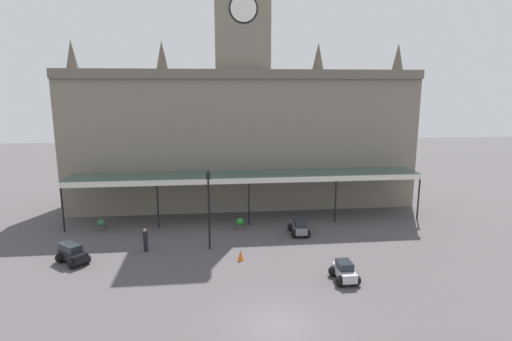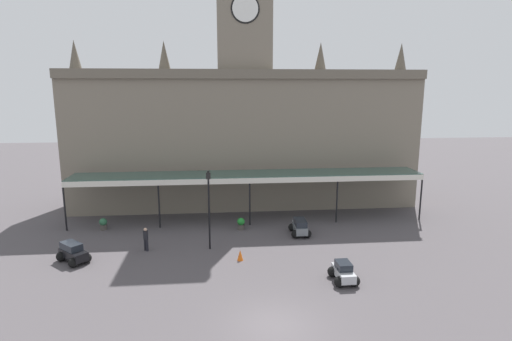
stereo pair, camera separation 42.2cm
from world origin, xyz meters
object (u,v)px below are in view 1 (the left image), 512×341
object	(u,v)px
traffic_cone	(241,255)
car_silver_sedan	(344,273)
car_black_estate	(72,255)
victorian_lamppost	(209,202)
planter_near_kerb	(102,225)
planter_by_canopy	(240,224)
pedestrian_near_entrance	(145,239)
car_grey_estate	(299,227)

from	to	relation	value
traffic_cone	car_silver_sedan	bearing A→B (deg)	-31.23
car_black_estate	car_silver_sedan	bearing A→B (deg)	-14.55
victorian_lamppost	planter_near_kerb	xyz separation A→B (m)	(-8.56, 4.78, -2.97)
planter_by_canopy	traffic_cone	bearing A→B (deg)	-93.79
victorian_lamppost	traffic_cone	distance (m)	4.29
planter_by_canopy	pedestrian_near_entrance	bearing A→B (deg)	-151.25
car_grey_estate	planter_by_canopy	world-z (taller)	car_grey_estate
car_black_estate	car_silver_sedan	world-z (taller)	car_black_estate
pedestrian_near_entrance	traffic_cone	size ratio (longest dim) A/B	2.30
traffic_cone	planter_near_kerb	distance (m)	12.67
planter_near_kerb	car_black_estate	bearing A→B (deg)	-92.75
car_black_estate	car_silver_sedan	distance (m)	17.31
car_silver_sedan	planter_by_canopy	bearing A→B (deg)	119.81
victorian_lamppost	planter_near_kerb	world-z (taller)	victorian_lamppost
planter_near_kerb	planter_by_canopy	size ratio (longest dim) A/B	1.00
car_silver_sedan	pedestrian_near_entrance	xyz separation A→B (m)	(-12.32, 5.81, 0.41)
car_grey_estate	traffic_cone	distance (m)	6.56
car_grey_estate	victorian_lamppost	bearing A→B (deg)	-162.20
victorian_lamppost	traffic_cone	bearing A→B (deg)	-47.21
car_silver_sedan	planter_near_kerb	bearing A→B (deg)	147.39
car_silver_sedan	traffic_cone	bearing A→B (deg)	148.77
car_grey_estate	victorian_lamppost	xyz separation A→B (m)	(-6.88, -2.21, 2.89)
planter_by_canopy	car_black_estate	bearing A→B (deg)	-155.18
car_grey_estate	planter_near_kerb	bearing A→B (deg)	170.56
car_black_estate	traffic_cone	size ratio (longest dim) A/B	3.28
car_black_estate	pedestrian_near_entrance	bearing A→B (deg)	18.24
car_black_estate	pedestrian_near_entrance	world-z (taller)	pedestrian_near_entrance
planter_near_kerb	traffic_cone	bearing A→B (deg)	-33.35
car_black_estate	pedestrian_near_entrance	size ratio (longest dim) A/B	1.43
car_black_estate	planter_by_canopy	xyz separation A→B (m)	(11.28, 5.22, -0.07)
traffic_cone	planter_near_kerb	xyz separation A→B (m)	(-10.58, 6.96, 0.13)
planter_by_canopy	car_silver_sedan	bearing A→B (deg)	-60.19
car_silver_sedan	car_grey_estate	world-z (taller)	car_grey_estate
victorian_lamppost	planter_by_canopy	distance (m)	5.40
car_silver_sedan	victorian_lamppost	bearing A→B (deg)	143.95
victorian_lamppost	planter_near_kerb	size ratio (longest dim) A/B	5.88
pedestrian_near_entrance	car_black_estate	bearing A→B (deg)	-161.76
car_silver_sedan	pedestrian_near_entrance	world-z (taller)	pedestrian_near_entrance
pedestrian_near_entrance	car_silver_sedan	bearing A→B (deg)	-25.23
car_grey_estate	traffic_cone	world-z (taller)	car_grey_estate
car_silver_sedan	planter_near_kerb	size ratio (longest dim) A/B	2.16
victorian_lamppost	planter_by_canopy	bearing A→B (deg)	57.56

